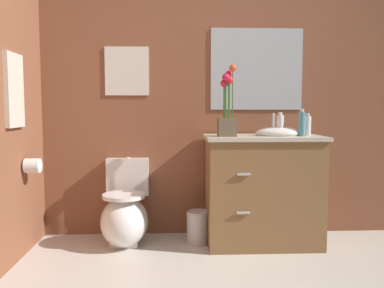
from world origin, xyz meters
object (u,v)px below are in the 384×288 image
(vanity_cabinet, at_px, (263,188))
(wall_poster, at_px, (127,71))
(flower_vase, at_px, (227,112))
(lotion_bottle, at_px, (280,125))
(toilet, at_px, (125,215))
(toilet_paper_roll, at_px, (33,166))
(hand_wash_bottle, at_px, (302,124))
(soap_bottle, at_px, (307,125))
(trash_bin, at_px, (198,227))
(hanging_towel, at_px, (14,90))
(wall_mirror, at_px, (257,69))

(vanity_cabinet, distance_m, wall_poster, 1.52)
(vanity_cabinet, bearing_deg, flower_vase, -165.17)
(flower_vase, height_order, lotion_bottle, flower_vase)
(toilet, xyz_separation_m, vanity_cabinet, (1.13, -0.03, 0.21))
(toilet_paper_roll, bearing_deg, hand_wash_bottle, 2.78)
(soap_bottle, relative_size, trash_bin, 0.66)
(lotion_bottle, relative_size, hand_wash_bottle, 0.88)
(lotion_bottle, relative_size, hanging_towel, 0.36)
(wall_mirror, bearing_deg, hanging_towel, -161.43)
(wall_poster, bearing_deg, soap_bottle, -10.76)
(wall_poster, bearing_deg, flower_vase, -24.65)
(hand_wash_bottle, distance_m, toilet_paper_roll, 2.10)
(vanity_cabinet, bearing_deg, wall_poster, 165.35)
(vanity_cabinet, bearing_deg, trash_bin, 178.94)
(toilet, distance_m, soap_bottle, 1.66)
(lotion_bottle, height_order, wall_mirror, wall_mirror)
(lotion_bottle, height_order, toilet_paper_roll, lotion_bottle)
(soap_bottle, relative_size, wall_mirror, 0.23)
(lotion_bottle, relative_size, trash_bin, 0.69)
(flower_vase, relative_size, soap_bottle, 3.09)
(wall_mirror, height_order, toilet_paper_roll, wall_mirror)
(toilet, xyz_separation_m, wall_poster, (0.00, 0.27, 1.19))
(vanity_cabinet, xyz_separation_m, wall_poster, (-1.13, 0.29, 0.97))
(vanity_cabinet, xyz_separation_m, flower_vase, (-0.31, -0.08, 0.63))
(soap_bottle, distance_m, wall_mirror, 0.66)
(toilet, height_order, flower_vase, flower_vase)
(wall_poster, xyz_separation_m, hanging_towel, (-0.72, -0.62, -0.19))
(wall_poster, bearing_deg, hand_wash_bottle, -14.39)
(soap_bottle, distance_m, hand_wash_bottle, 0.11)
(wall_mirror, bearing_deg, trash_bin, -151.70)
(soap_bottle, height_order, hand_wash_bottle, hand_wash_bottle)
(flower_vase, bearing_deg, lotion_bottle, 5.99)
(lotion_bottle, distance_m, hand_wash_bottle, 0.17)
(vanity_cabinet, height_order, hanging_towel, hanging_towel)
(toilet, bearing_deg, flower_vase, -7.51)
(toilet, bearing_deg, toilet_paper_roll, -163.47)
(toilet, relative_size, toilet_paper_roll, 6.27)
(vanity_cabinet, relative_size, lotion_bottle, 5.69)
(vanity_cabinet, distance_m, trash_bin, 0.62)
(hanging_towel, bearing_deg, trash_bin, 14.28)
(hand_wash_bottle, height_order, wall_mirror, wall_mirror)
(trash_bin, relative_size, wall_poster, 0.66)
(lotion_bottle, distance_m, trash_bin, 1.07)
(vanity_cabinet, relative_size, wall_poster, 2.59)
(hand_wash_bottle, distance_m, hanging_towel, 2.16)
(trash_bin, height_order, wall_poster, wall_poster)
(flower_vase, bearing_deg, toilet, 172.49)
(wall_mirror, height_order, hanging_towel, wall_mirror)
(lotion_bottle, bearing_deg, toilet_paper_roll, -175.99)
(lotion_bottle, relative_size, toilet_paper_roll, 1.71)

